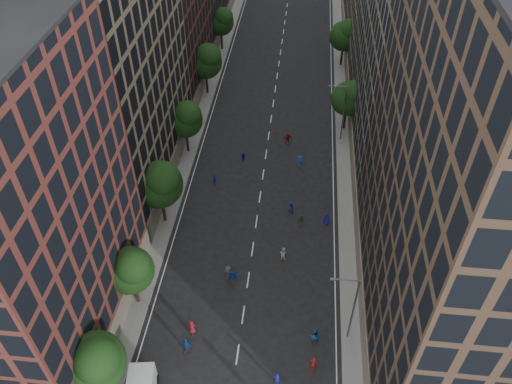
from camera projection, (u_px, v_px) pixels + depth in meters
ground at (266, 156)px, 70.94m from camera, size 240.00×240.00×0.00m
sidewalk_left at (193, 121)px, 77.30m from camera, size 4.00×105.00×0.15m
sidewalk_right at (349, 130)px, 75.49m from camera, size 4.00×105.00×0.15m
bldg_left_a at (7, 216)px, 40.95m from camera, size 14.00×22.00×30.00m
bldg_left_b at (99, 56)px, 57.24m from camera, size 14.00×26.00×34.00m
bldg_left_c at (154, 4)px, 76.15m from camera, size 14.00×20.00×28.00m
bldg_right_a at (482, 188)px, 39.00m from camera, size 14.00×30.00×36.00m
bldg_right_b at (424, 41)px, 61.31m from camera, size 14.00×28.00×33.00m
tree_left_0 at (96, 361)px, 41.19m from camera, size 5.20×5.20×8.83m
tree_left_1 at (131, 269)px, 48.82m from camera, size 4.80×4.80×8.21m
tree_left_2 at (160, 183)px, 57.07m from camera, size 5.60×5.60×9.45m
tree_left_3 at (186, 118)px, 67.74m from camera, size 5.00×5.00×8.58m
tree_left_4 at (206, 60)px, 79.29m from camera, size 5.40×5.40×9.08m
tree_left_5 at (222, 21)px, 91.34m from camera, size 4.80×4.80×8.33m
tree_right_a at (349, 97)px, 72.05m from camera, size 5.00×5.00×8.39m
tree_right_b at (346, 34)px, 86.51m from camera, size 5.20×5.20×8.83m
streetlamp_near at (351, 306)px, 46.10m from camera, size 2.64×0.22×9.06m
streetlamp_far at (342, 110)px, 70.34m from camera, size 2.64×0.22×9.06m
skater_1 at (277, 379)px, 45.44m from camera, size 0.62×0.42×1.66m
skater_2 at (314, 336)px, 48.61m from camera, size 0.98×0.81×1.84m
skater_4 at (186, 345)px, 47.89m from camera, size 1.12×0.69×1.79m
skater_6 at (192, 327)px, 49.39m from camera, size 0.94×0.71×1.73m
skater_7 at (313, 364)px, 46.44m from camera, size 0.76×0.60×1.85m
skater_8 at (283, 254)px, 56.46m from camera, size 1.01×0.91×1.70m
skater_9 at (228, 272)px, 54.53m from camera, size 1.22×0.94×1.66m
skater_10 at (301, 220)px, 60.49m from camera, size 0.92×0.49×1.50m
skater_11 at (233, 276)px, 54.10m from camera, size 1.62×0.80×1.68m
skater_12 at (326, 219)px, 60.54m from camera, size 0.90×0.68×1.64m
skater_13 at (214, 179)px, 66.09m from camera, size 0.69×0.59×1.60m
skater_14 at (291, 208)px, 61.97m from camera, size 0.92×0.79×1.65m
skater_15 at (299, 161)px, 68.79m from camera, size 1.14×0.75×1.65m
skater_16 at (243, 157)px, 69.56m from camera, size 0.94×0.52×1.51m
skater_17 at (288, 138)px, 72.72m from camera, size 1.64×1.01×1.68m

